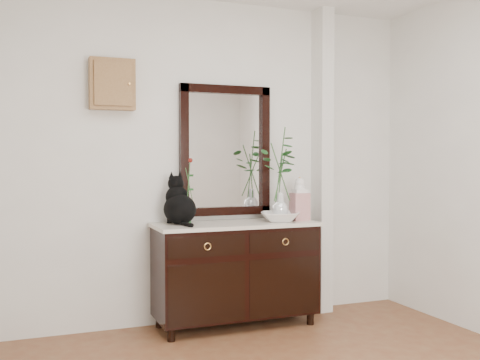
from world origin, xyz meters
name	(u,v)px	position (x,y,z in m)	size (l,w,h in m)	color
wall_back	(214,161)	(0.00, 1.98, 1.35)	(3.60, 0.04, 2.70)	white
pilaster	(322,161)	(1.00, 1.90, 1.35)	(0.12, 0.20, 2.70)	white
sideboard	(236,268)	(0.10, 1.73, 0.47)	(1.33, 0.52, 0.82)	black
wall_mirror	(225,151)	(0.10, 1.97, 1.44)	(0.80, 0.06, 1.10)	black
key_cabinet	(112,84)	(-0.85, 1.94, 1.95)	(0.35, 0.10, 0.40)	brown
cat	(180,199)	(-0.35, 1.79, 1.05)	(0.28, 0.34, 0.39)	black
lotus_bowl	(280,217)	(0.47, 1.66, 0.89)	(0.32, 0.32, 0.08)	white
vase_branches	(280,172)	(0.47, 1.66, 1.26)	(0.37, 0.37, 0.77)	silver
bud_vase_rose	(189,191)	(-0.29, 1.75, 1.12)	(0.06, 0.06, 0.53)	#306536
ginger_jar	(300,198)	(0.67, 1.70, 1.03)	(0.14, 0.14, 0.37)	white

